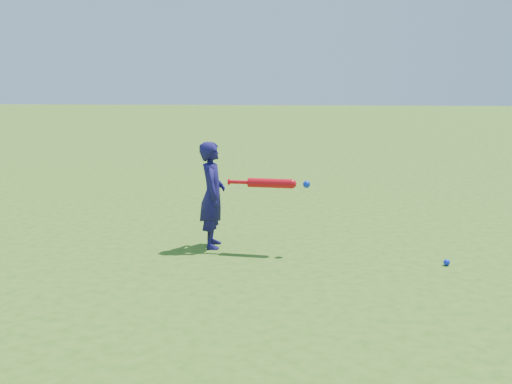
{
  "coord_description": "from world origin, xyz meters",
  "views": [
    {
      "loc": [
        1.03,
        -6.38,
        1.85
      ],
      "look_at": [
        0.49,
        -0.21,
        0.65
      ],
      "focal_mm": 40.0,
      "sensor_mm": 36.0,
      "label": 1
    }
  ],
  "objects": [
    {
      "name": "bat_swing",
      "position": [
        0.69,
        -0.29,
        0.77
      ],
      "size": [
        0.91,
        0.16,
        0.1
      ],
      "rotation": [
        0.0,
        0.0,
        -0.1
      ],
      "color": "red",
      "rests_on": "ground"
    },
    {
      "name": "ground_ball_blue",
      "position": [
        2.49,
        -0.63,
        0.03
      ],
      "size": [
        0.07,
        0.07,
        0.07
      ],
      "primitive_type": "sphere",
      "color": "#0D24E5",
      "rests_on": "ground"
    },
    {
      "name": "ground",
      "position": [
        0.0,
        0.0,
        0.0
      ],
      "size": [
        80.0,
        80.0,
        0.0
      ],
      "primitive_type": "plane",
      "color": "#346117",
      "rests_on": "ground"
    },
    {
      "name": "child",
      "position": [
        -0.01,
        -0.16,
        0.6
      ],
      "size": [
        0.33,
        0.47,
        1.2
      ],
      "primitive_type": "imported",
      "rotation": [
        0.0,
        0.0,
        1.68
      ],
      "color": "#16104D",
      "rests_on": "ground"
    }
  ]
}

